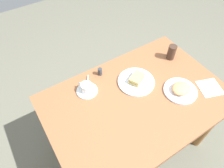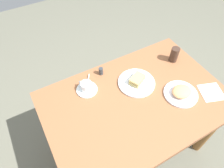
# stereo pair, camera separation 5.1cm
# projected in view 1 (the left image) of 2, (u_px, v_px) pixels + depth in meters

# --- Properties ---
(ground_plane) EXTENTS (6.00, 6.00, 0.00)m
(ground_plane) POSITION_uv_depth(u_px,v_px,m) (130.00, 143.00, 1.96)
(ground_plane) COLOR #646454
(dining_table) EXTENTS (1.24, 0.83, 0.75)m
(dining_table) POSITION_uv_depth(u_px,v_px,m) (136.00, 107.00, 1.46)
(dining_table) COLOR brown
(dining_table) RESTS_ON ground_plane
(sandwich_plate) EXTENTS (0.27, 0.27, 0.01)m
(sandwich_plate) POSITION_uv_depth(u_px,v_px,m) (136.00, 82.00, 1.46)
(sandwich_plate) COLOR white
(sandwich_plate) RESTS_ON dining_table
(sandwich_front) EXTENTS (0.13, 0.12, 0.05)m
(sandwich_front) POSITION_uv_depth(u_px,v_px,m) (137.00, 78.00, 1.44)
(sandwich_front) COLOR tan
(sandwich_front) RESTS_ON sandwich_plate
(coffee_saucer) EXTENTS (0.15, 0.15, 0.01)m
(coffee_saucer) POSITION_uv_depth(u_px,v_px,m) (87.00, 91.00, 1.42)
(coffee_saucer) COLOR white
(coffee_saucer) RESTS_ON dining_table
(coffee_cup) EXTENTS (0.08, 0.10, 0.06)m
(coffee_cup) POSITION_uv_depth(u_px,v_px,m) (86.00, 87.00, 1.39)
(coffee_cup) COLOR white
(coffee_cup) RESTS_ON coffee_saucer
(spoon) EXTENTS (0.06, 0.09, 0.01)m
(spoon) POSITION_uv_depth(u_px,v_px,m) (88.00, 82.00, 1.46)
(spoon) COLOR silver
(spoon) RESTS_ON coffee_saucer
(side_plate) EXTENTS (0.23, 0.23, 0.01)m
(side_plate) POSITION_uv_depth(u_px,v_px,m) (180.00, 91.00, 1.41)
(side_plate) COLOR white
(side_plate) RESTS_ON dining_table
(side_food_pile) EXTENTS (0.14, 0.12, 0.04)m
(side_food_pile) POSITION_uv_depth(u_px,v_px,m) (181.00, 88.00, 1.39)
(side_food_pile) COLOR tan
(side_food_pile) RESTS_ON side_plate
(napkin) EXTENTS (0.19, 0.19, 0.00)m
(napkin) POSITION_uv_depth(u_px,v_px,m) (210.00, 88.00, 1.44)
(napkin) COLOR white
(napkin) RESTS_ON dining_table
(salt_shaker) EXTENTS (0.03, 0.03, 0.06)m
(salt_shaker) POSITION_uv_depth(u_px,v_px,m) (100.00, 72.00, 1.50)
(salt_shaker) COLOR #33383D
(salt_shaker) RESTS_ON dining_table
(drinking_glass) EXTENTS (0.06, 0.06, 0.12)m
(drinking_glass) POSITION_uv_depth(u_px,v_px,m) (172.00, 52.00, 1.58)
(drinking_glass) COLOR #402D23
(drinking_glass) RESTS_ON dining_table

